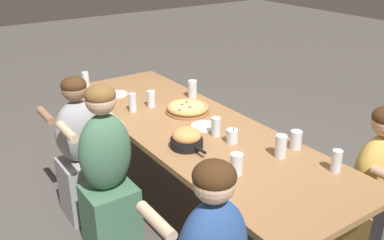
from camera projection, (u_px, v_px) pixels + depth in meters
ground_plane at (192, 215)px, 3.43m from camera, size 18.00×18.00×0.00m
dining_table at (192, 135)px, 3.14m from camera, size 2.76×0.89×0.78m
pizza_board_main at (188, 109)px, 3.35m from camera, size 0.35×0.35×0.06m
skillet_bowl at (187, 139)px, 2.79m from camera, size 0.32×0.22×0.14m
empty_plate_a at (205, 126)px, 3.10m from camera, size 0.20×0.20×0.02m
empty_plate_b at (117, 94)px, 3.73m from camera, size 0.19×0.19×0.02m
cocktail_glass_blue at (232, 137)px, 2.86m from camera, size 0.08×0.08×0.12m
drinking_glass_a at (237, 165)px, 2.48m from camera, size 0.08×0.08×0.13m
drinking_glass_b at (133, 103)px, 3.35m from camera, size 0.06×0.06×0.15m
drinking_glass_c at (281, 148)px, 2.66m from camera, size 0.07×0.07×0.15m
drinking_glass_d at (216, 127)px, 2.95m from camera, size 0.07×0.07×0.13m
drinking_glass_e at (85, 79)px, 3.92m from camera, size 0.06×0.06×0.13m
drinking_glass_f at (151, 99)px, 3.45m from camera, size 0.07×0.07×0.13m
drinking_glass_g at (219, 174)px, 2.35m from camera, size 0.06×0.06×0.15m
drinking_glass_h at (296, 140)px, 2.77m from camera, size 0.08×0.08×0.12m
drinking_glass_i at (192, 89)px, 3.65m from camera, size 0.08×0.08×0.15m
drinking_glass_j at (336, 162)px, 2.50m from camera, size 0.06×0.06×0.14m
diner_near_midleft at (82, 155)px, 3.27m from camera, size 0.51×0.40×1.15m
diner_far_right at (373, 197)px, 2.75m from camera, size 0.51×0.40×1.14m
diner_near_center at (107, 177)px, 2.89m from camera, size 0.51×0.40×1.22m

